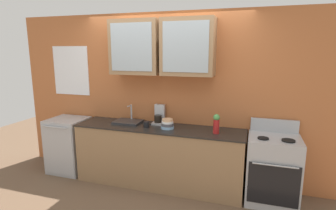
{
  "coord_description": "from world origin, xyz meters",
  "views": [
    {
      "loc": [
        1.28,
        -3.54,
        1.98
      ],
      "look_at": [
        0.15,
        0.0,
        1.23
      ],
      "focal_mm": 28.78,
      "sensor_mm": 36.0,
      "label": 1
    }
  ],
  "objects_px": {
    "cup_near_sink": "(146,124)",
    "coffee_maker": "(159,117)",
    "sink_faucet": "(128,121)",
    "dishwasher": "(69,145)",
    "vase": "(216,123)",
    "bowl_stack": "(168,124)",
    "stove_range": "(272,169)"
  },
  "relations": [
    {
      "from": "bowl_stack",
      "to": "sink_faucet",
      "type": "bearing_deg",
      "value": 170.59
    },
    {
      "from": "stove_range",
      "to": "dishwasher",
      "type": "distance_m",
      "value": 3.16
    },
    {
      "from": "bowl_stack",
      "to": "cup_near_sink",
      "type": "bearing_deg",
      "value": -173.99
    },
    {
      "from": "vase",
      "to": "dishwasher",
      "type": "bearing_deg",
      "value": 179.0
    },
    {
      "from": "vase",
      "to": "cup_near_sink",
      "type": "xyz_separation_m",
      "value": [
        -1.0,
        -0.01,
        -0.1
      ]
    },
    {
      "from": "cup_near_sink",
      "to": "coffee_maker",
      "type": "distance_m",
      "value": 0.28
    },
    {
      "from": "dishwasher",
      "to": "coffee_maker",
      "type": "distance_m",
      "value": 1.63
    },
    {
      "from": "stove_range",
      "to": "sink_faucet",
      "type": "distance_m",
      "value": 2.16
    },
    {
      "from": "sink_faucet",
      "to": "dishwasher",
      "type": "relative_size",
      "value": 0.46
    },
    {
      "from": "sink_faucet",
      "to": "bowl_stack",
      "type": "height_order",
      "value": "sink_faucet"
    },
    {
      "from": "bowl_stack",
      "to": "cup_near_sink",
      "type": "xyz_separation_m",
      "value": [
        -0.31,
        -0.03,
        -0.02
      ]
    },
    {
      "from": "dishwasher",
      "to": "bowl_stack",
      "type": "bearing_deg",
      "value": -0.59
    },
    {
      "from": "sink_faucet",
      "to": "vase",
      "type": "relative_size",
      "value": 1.56
    },
    {
      "from": "coffee_maker",
      "to": "stove_range",
      "type": "bearing_deg",
      "value": -6.62
    },
    {
      "from": "sink_faucet",
      "to": "dishwasher",
      "type": "bearing_deg",
      "value": -174.9
    },
    {
      "from": "stove_range",
      "to": "vase",
      "type": "xyz_separation_m",
      "value": [
        -0.74,
        -0.05,
        0.57
      ]
    },
    {
      "from": "bowl_stack",
      "to": "cup_near_sink",
      "type": "height_order",
      "value": "bowl_stack"
    },
    {
      "from": "sink_faucet",
      "to": "cup_near_sink",
      "type": "distance_m",
      "value": 0.39
    },
    {
      "from": "cup_near_sink",
      "to": "coffee_maker",
      "type": "relative_size",
      "value": 0.39
    },
    {
      "from": "cup_near_sink",
      "to": "coffee_maker",
      "type": "height_order",
      "value": "coffee_maker"
    },
    {
      "from": "cup_near_sink",
      "to": "vase",
      "type": "bearing_deg",
      "value": 0.46
    },
    {
      "from": "bowl_stack",
      "to": "vase",
      "type": "height_order",
      "value": "vase"
    },
    {
      "from": "bowl_stack",
      "to": "dishwasher",
      "type": "bearing_deg",
      "value": 179.41
    },
    {
      "from": "stove_range",
      "to": "vase",
      "type": "bearing_deg",
      "value": -176.42
    },
    {
      "from": "stove_range",
      "to": "bowl_stack",
      "type": "bearing_deg",
      "value": -179.13
    },
    {
      "from": "cup_near_sink",
      "to": "dishwasher",
      "type": "xyz_separation_m",
      "value": [
        -1.41,
        0.05,
        -0.49
      ]
    },
    {
      "from": "stove_range",
      "to": "bowl_stack",
      "type": "xyz_separation_m",
      "value": [
        -1.44,
        -0.02,
        0.5
      ]
    },
    {
      "from": "cup_near_sink",
      "to": "coffee_maker",
      "type": "xyz_separation_m",
      "value": [
        0.11,
        0.24,
        0.07
      ]
    },
    {
      "from": "sink_faucet",
      "to": "dishwasher",
      "type": "height_order",
      "value": "sink_faucet"
    },
    {
      "from": "coffee_maker",
      "to": "dishwasher",
      "type": "bearing_deg",
      "value": -172.72
    },
    {
      "from": "sink_faucet",
      "to": "bowl_stack",
      "type": "bearing_deg",
      "value": -9.41
    },
    {
      "from": "vase",
      "to": "dishwasher",
      "type": "relative_size",
      "value": 0.3
    }
  ]
}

